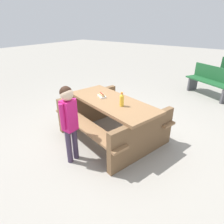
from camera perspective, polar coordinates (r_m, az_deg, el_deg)
name	(u,v)px	position (r m, az deg, el deg)	size (l,w,h in m)	color
ground_plane	(112,136)	(3.83, 0.00, -7.11)	(30.00, 30.00, 0.00)	gray
picnic_table	(112,116)	(3.61, 0.00, -1.15)	(2.10, 1.82, 0.75)	olive
soda_bottle	(122,100)	(3.23, 2.90, 3.61)	(0.07, 0.07, 0.24)	yellow
hotdog_tray	(102,96)	(3.64, -3.02, 4.86)	(0.21, 0.18, 0.08)	white
child_in_coat	(69,116)	(2.90, -12.58, -1.10)	(0.20, 0.31, 1.24)	#3F334C
park_bench_near	(211,81)	(6.43, 27.22, 8.14)	(1.50, 1.08, 0.85)	#1E592D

